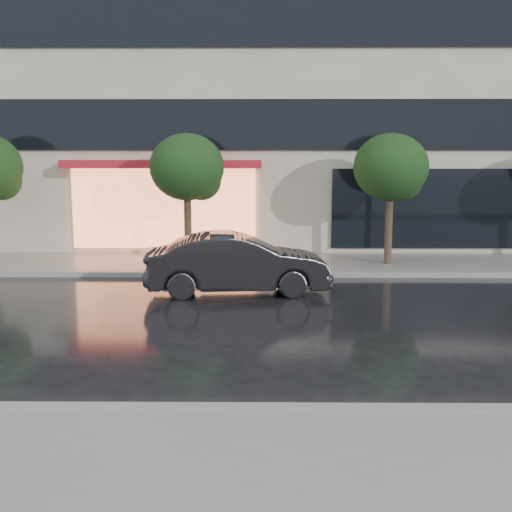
{
  "coord_description": "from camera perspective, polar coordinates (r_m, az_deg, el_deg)",
  "views": [
    {
      "loc": [
        -0.78,
        -9.03,
        3.47
      ],
      "look_at": [
        -0.9,
        3.56,
        1.4
      ],
      "focal_mm": 45.0,
      "sensor_mm": 36.0,
      "label": 1
    }
  ],
  "objects": [
    {
      "name": "ground",
      "position": [
        9.71,
        5.23,
        -11.66
      ],
      "size": [
        120.0,
        120.0,
        0.0
      ],
      "primitive_type": "plane",
      "color": "black",
      "rests_on": "ground"
    },
    {
      "name": "sidewalk_near",
      "position": [
        6.76,
        7.61,
        -21.07
      ],
      "size": [
        60.0,
        4.5,
        0.12
      ],
      "primitive_type": "cube",
      "color": "slate",
      "rests_on": "ground"
    },
    {
      "name": "sidewalk_far",
      "position": [
        19.6,
        2.82,
        -0.7
      ],
      "size": [
        60.0,
        3.5,
        0.12
      ],
      "primitive_type": "cube",
      "color": "slate",
      "rests_on": "ground"
    },
    {
      "name": "curb_near",
      "position": [
        8.76,
        5.78,
        -13.57
      ],
      "size": [
        60.0,
        0.25,
        0.14
      ],
      "primitive_type": "cube",
      "color": "gray",
      "rests_on": "ground"
    },
    {
      "name": "curb_far",
      "position": [
        17.88,
        3.04,
        -1.64
      ],
      "size": [
        60.0,
        0.25,
        0.14
      ],
      "primitive_type": "cube",
      "color": "gray",
      "rests_on": "ground"
    },
    {
      "name": "office_building",
      "position": [
        27.57,
        2.31,
        20.91
      ],
      "size": [
        30.0,
        12.76,
        18.0
      ],
      "color": "beige",
      "rests_on": "ground"
    },
    {
      "name": "tree_mid_west",
      "position": [
        19.19,
        -5.97,
        7.65
      ],
      "size": [
        2.2,
        2.2,
        3.99
      ],
      "color": "#33261C",
      "rests_on": "ground"
    },
    {
      "name": "tree_mid_east",
      "position": [
        19.45,
        12.04,
        7.52
      ],
      "size": [
        2.2,
        2.2,
        3.99
      ],
      "color": "#33261C",
      "rests_on": "ground"
    },
    {
      "name": "parked_car",
      "position": [
        15.72,
        -1.66,
        -0.68
      ],
      "size": [
        4.6,
        1.96,
        1.48
      ],
      "primitive_type": "imported",
      "rotation": [
        0.0,
        0.0,
        1.66
      ],
      "color": "black",
      "rests_on": "ground"
    }
  ]
}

